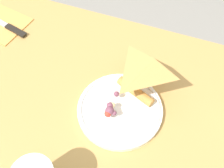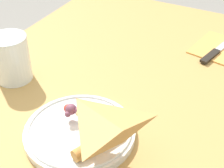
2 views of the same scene
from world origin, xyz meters
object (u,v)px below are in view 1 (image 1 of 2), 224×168
object	(u,v)px
dining_table	(77,126)
napkin_folded	(2,24)
plate_pizza	(120,108)
butter_knife	(4,24)

from	to	relation	value
dining_table	napkin_folded	bearing A→B (deg)	-29.96
plate_pizza	napkin_folded	size ratio (longest dim) A/B	1.26
dining_table	butter_knife	world-z (taller)	butter_knife
plate_pizza	butter_knife	size ratio (longest dim) A/B	1.05
butter_knife	napkin_folded	bearing A→B (deg)	-0.00
dining_table	napkin_folded	distance (m)	0.42
dining_table	butter_knife	xyz separation A→B (m)	(0.34, -0.20, 0.12)
plate_pizza	butter_knife	world-z (taller)	plate_pizza
dining_table	napkin_folded	world-z (taller)	napkin_folded
butter_knife	dining_table	bearing A→B (deg)	163.17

